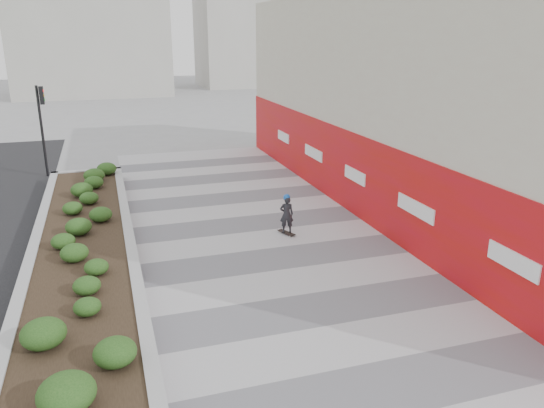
{
  "coord_description": "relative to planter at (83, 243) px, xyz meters",
  "views": [
    {
      "loc": [
        -4.59,
        -8.8,
        6.37
      ],
      "look_at": [
        0.42,
        6.86,
        1.1
      ],
      "focal_mm": 35.0,
      "sensor_mm": 36.0,
      "label": 1
    }
  ],
  "objects": [
    {
      "name": "planter",
      "position": [
        0.0,
        0.0,
        0.0
      ],
      "size": [
        3.0,
        18.0,
        0.9
      ],
      "color": "#9E9EA0",
      "rests_on": "ground"
    },
    {
      "name": "traffic_signal_near",
      "position": [
        -1.73,
        10.5,
        2.34
      ],
      "size": [
        0.33,
        0.28,
        4.2
      ],
      "color": "black",
      "rests_on": "ground"
    },
    {
      "name": "building",
      "position": [
        12.48,
        1.98,
        3.56
      ],
      "size": [
        6.04,
        24.08,
        8.0
      ],
      "color": "beige",
      "rests_on": "ground"
    },
    {
      "name": "manhole_cover",
      "position": [
        6.0,
        -4.0,
        -0.42
      ],
      "size": [
        0.44,
        0.44,
        0.01
      ],
      "primitive_type": "cylinder",
      "color": "#595654",
      "rests_on": "ground"
    },
    {
      "name": "skateboarder",
      "position": [
        6.41,
        -0.18,
        0.29
      ],
      "size": [
        0.51,
        0.74,
        1.4
      ],
      "rotation": [
        0.0,
        0.0,
        0.39
      ],
      "color": "beige",
      "rests_on": "ground"
    },
    {
      "name": "ground",
      "position": [
        5.5,
        -7.0,
        -0.42
      ],
      "size": [
        160.0,
        160.0,
        0.0
      ],
      "primitive_type": "plane",
      "color": "gray",
      "rests_on": "ground"
    },
    {
      "name": "walkway",
      "position": [
        5.5,
        -4.0,
        -0.41
      ],
      "size": [
        8.0,
        36.0,
        0.01
      ],
      "primitive_type": "cube",
      "color": "#A8A8AD",
      "rests_on": "ground"
    }
  ]
}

